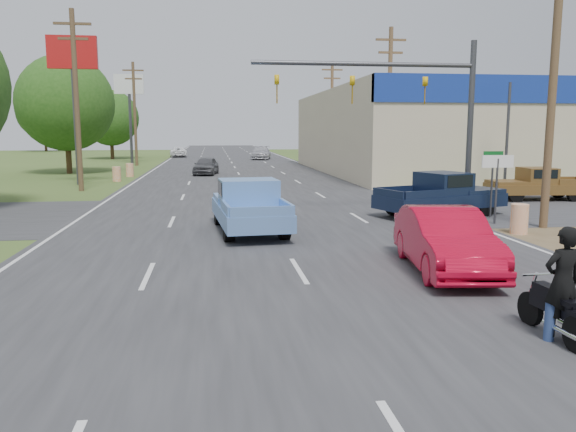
{
  "coord_description": "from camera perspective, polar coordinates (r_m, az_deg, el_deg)",
  "views": [
    {
      "loc": [
        -2.02,
        -5.15,
        3.38
      ],
      "look_at": [
        -0.2,
        8.47,
        1.3
      ],
      "focal_mm": 35.0,
      "sensor_mm": 36.0,
      "label": 1
    }
  ],
  "objects": [
    {
      "name": "main_road",
      "position": [
        45.32,
        -5.05,
        4.32
      ],
      "size": [
        15.0,
        180.0,
        0.02
      ],
      "primitive_type": "cube",
      "color": "#2D2D30",
      "rests_on": "ground"
    },
    {
      "name": "cross_road",
      "position": [
        23.48,
        -2.59,
        0.35
      ],
      "size": [
        120.0,
        10.0,
        0.02
      ],
      "primitive_type": "cube",
      "color": "#2D2D30",
      "rests_on": "ground"
    },
    {
      "name": "utility_pole_1",
      "position": [
        21.59,
        25.38,
        12.95
      ],
      "size": [
        2.0,
        0.28,
        10.0
      ],
      "color": "#4C3823",
      "rests_on": "ground"
    },
    {
      "name": "utility_pole_2",
      "position": [
        37.99,
        10.26,
        11.4
      ],
      "size": [
        2.0,
        0.28,
        10.0
      ],
      "color": "#4C3823",
      "rests_on": "ground"
    },
    {
      "name": "utility_pole_3",
      "position": [
        55.4,
        4.47,
        10.6
      ],
      "size": [
        2.0,
        0.28,
        10.0
      ],
      "color": "#4C3823",
      "rests_on": "ground"
    },
    {
      "name": "utility_pole_5",
      "position": [
        34.04,
        -20.71,
        11.33
      ],
      "size": [
        2.0,
        0.28,
        10.0
      ],
      "color": "#4C3823",
      "rests_on": "ground"
    },
    {
      "name": "utility_pole_6",
      "position": [
        57.67,
        -15.31,
        10.24
      ],
      "size": [
        2.0,
        0.28,
        10.0
      ],
      "color": "#4C3823",
      "rests_on": "ground"
    },
    {
      "name": "tree_1",
      "position": [
        48.58,
        -21.66,
        10.61
      ],
      "size": [
        7.56,
        7.56,
        9.36
      ],
      "color": "#422D19",
      "rests_on": "ground"
    },
    {
      "name": "tree_2",
      "position": [
        72.2,
        -17.57,
        9.47
      ],
      "size": [
        6.72,
        6.72,
        8.32
      ],
      "color": "#422D19",
      "rests_on": "ground"
    },
    {
      "name": "tree_5",
      "position": [
        105.18,
        10.27,
        9.85
      ],
      "size": [
        7.98,
        7.98,
        9.88
      ],
      "color": "#422D19",
      "rests_on": "ground"
    },
    {
      "name": "tree_6",
      "position": [
        104.03,
        -23.56,
        9.63
      ],
      "size": [
        8.82,
        8.82,
        10.92
      ],
      "color": "#422D19",
      "rests_on": "ground"
    },
    {
      "name": "barrel_0",
      "position": [
        20.07,
        22.44,
        -0.29
      ],
      "size": [
        0.56,
        0.56,
        1.0
      ],
      "primitive_type": "cylinder",
      "color": "orange",
      "rests_on": "ground"
    },
    {
      "name": "barrel_1",
      "position": [
        27.84,
        14.43,
        2.4
      ],
      "size": [
        0.56,
        0.56,
        1.0
      ],
      "primitive_type": "cylinder",
      "color": "orange",
      "rests_on": "ground"
    },
    {
      "name": "barrel_2",
      "position": [
        39.79,
        -17.01,
        4.09
      ],
      "size": [
        0.56,
        0.56,
        1.0
      ],
      "primitive_type": "cylinder",
      "color": "orange",
      "rests_on": "ground"
    },
    {
      "name": "barrel_3",
      "position": [
        43.69,
        -15.78,
        4.51
      ],
      "size": [
        0.56,
        0.56,
        1.0
      ],
      "primitive_type": "cylinder",
      "color": "orange",
      "rests_on": "ground"
    },
    {
      "name": "pole_sign_left_near",
      "position": [
        38.29,
        -20.99,
        13.74
      ],
      "size": [
        3.0,
        0.35,
        9.2
      ],
      "color": "#3F3F44",
      "rests_on": "ground"
    },
    {
      "name": "pole_sign_left_far",
      "position": [
        61.85,
        -15.82,
        11.81
      ],
      "size": [
        3.0,
        0.35,
        9.2
      ],
      "color": "#3F3F44",
      "rests_on": "ground"
    },
    {
      "name": "lane_sign",
      "position": [
        21.76,
        20.49,
        4.17
      ],
      "size": [
        1.2,
        0.08,
        2.52
      ],
      "color": "#3F3F44",
      "rests_on": "ground"
    },
    {
      "name": "street_name_sign",
      "position": [
        23.38,
        20.03,
        3.75
      ],
      "size": [
        0.8,
        0.08,
        2.61
      ],
      "color": "#3F3F44",
      "rests_on": "ground"
    },
    {
      "name": "signal_mast",
      "position": [
        23.54,
        12.13,
        11.89
      ],
      "size": [
        9.12,
        0.4,
        7.0
      ],
      "color": "#3F3F44",
      "rests_on": "ground"
    },
    {
      "name": "red_convertible",
      "position": [
        14.06,
        15.68,
        -2.44
      ],
      "size": [
        2.18,
        4.8,
        1.53
      ],
      "primitive_type": "imported",
      "rotation": [
        0.0,
        0.0,
        -0.12
      ],
      "color": "#BA0823",
      "rests_on": "ground"
    },
    {
      "name": "motorcycle",
      "position": [
        10.18,
        26.06,
        -9.13
      ],
      "size": [
        0.59,
        1.92,
        0.98
      ],
      "rotation": [
        0.0,
        0.0,
        0.06
      ],
      "color": "black",
      "rests_on": "ground"
    },
    {
      "name": "rider",
      "position": [
        10.09,
        26.11,
        -6.54
      ],
      "size": [
        0.68,
        0.47,
        1.8
      ],
      "primitive_type": "imported",
      "rotation": [
        0.0,
        0.0,
        3.21
      ],
      "color": "black",
      "rests_on": "ground"
    },
    {
      "name": "blue_pickup",
      "position": [
        19.07,
        -4.03,
        1.11
      ],
      "size": [
        2.49,
        5.51,
        1.78
      ],
      "rotation": [
        0.0,
        0.0,
        0.08
      ],
      "color": "black",
      "rests_on": "ground"
    },
    {
      "name": "navy_pickup",
      "position": [
        23.36,
        15.49,
        2.17
      ],
      "size": [
        5.67,
        3.66,
        1.76
      ],
      "rotation": [
        0.0,
        0.0,
        -1.24
      ],
      "color": "black",
      "rests_on": "ground"
    },
    {
      "name": "brown_pickup",
      "position": [
        30.31,
        23.89,
        3.02
      ],
      "size": [
        4.99,
        2.27,
        1.61
      ],
      "rotation": [
        0.0,
        0.0,
        1.49
      ],
      "color": "black",
      "rests_on": "ground"
    },
    {
      "name": "distant_car_grey",
      "position": [
        44.39,
        -8.33,
        5.06
      ],
      "size": [
        2.23,
        4.28,
        1.39
      ],
      "primitive_type": "imported",
      "rotation": [
        0.0,
        0.0,
        -0.15
      ],
      "color": "#4D4D51",
      "rests_on": "ground"
    },
    {
      "name": "distant_car_silver",
      "position": [
        68.19,
        -2.77,
        6.42
      ],
      "size": [
        3.02,
        5.67,
        1.56
      ],
      "primitive_type": "imported",
      "rotation": [
        0.0,
        0.0,
        -0.16
      ],
      "color": "silver",
      "rests_on": "ground"
    },
    {
      "name": "distant_car_white",
      "position": [
        75.38,
        -11.08,
        6.37
      ],
      "size": [
        2.5,
        4.76,
        1.28
      ],
      "primitive_type": "imported",
      "rotation": [
        0.0,
        0.0,
        3.23
      ],
      "color": "white",
      "rests_on": "ground"
    }
  ]
}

